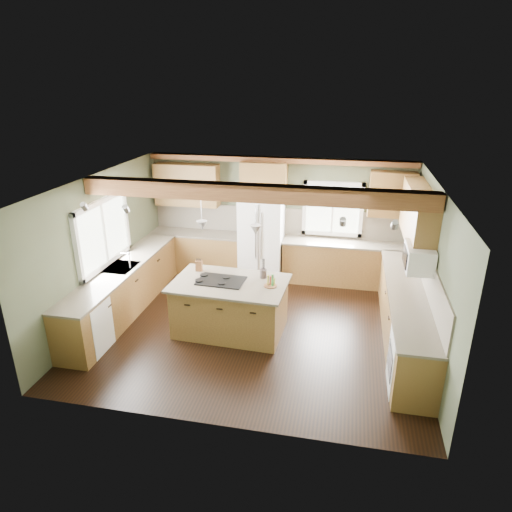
# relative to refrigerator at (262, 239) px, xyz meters

# --- Properties ---
(floor) EXTENTS (5.60, 5.60, 0.00)m
(floor) POSITION_rel_refrigerator_xyz_m (0.30, -2.12, -0.90)
(floor) COLOR black
(floor) RESTS_ON ground
(ceiling) EXTENTS (5.60, 5.60, 0.00)m
(ceiling) POSITION_rel_refrigerator_xyz_m (0.30, -2.12, 1.70)
(ceiling) COLOR silver
(ceiling) RESTS_ON wall_back
(wall_back) EXTENTS (5.60, 0.00, 5.60)m
(wall_back) POSITION_rel_refrigerator_xyz_m (0.30, 0.38, 0.40)
(wall_back) COLOR #464B35
(wall_back) RESTS_ON ground
(wall_left) EXTENTS (0.00, 5.00, 5.00)m
(wall_left) POSITION_rel_refrigerator_xyz_m (-2.50, -2.12, 0.40)
(wall_left) COLOR #464B35
(wall_left) RESTS_ON ground
(wall_right) EXTENTS (0.00, 5.00, 5.00)m
(wall_right) POSITION_rel_refrigerator_xyz_m (3.10, -2.12, 0.40)
(wall_right) COLOR #464B35
(wall_right) RESTS_ON ground
(ceiling_beam) EXTENTS (5.55, 0.26, 0.26)m
(ceiling_beam) POSITION_rel_refrigerator_xyz_m (0.30, -2.31, 1.57)
(ceiling_beam) COLOR #542B18
(ceiling_beam) RESTS_ON ceiling
(soffit_trim) EXTENTS (5.55, 0.20, 0.10)m
(soffit_trim) POSITION_rel_refrigerator_xyz_m (0.30, 0.28, 1.64)
(soffit_trim) COLOR #542B18
(soffit_trim) RESTS_ON ceiling
(backsplash_back) EXTENTS (5.58, 0.03, 0.58)m
(backsplash_back) POSITION_rel_refrigerator_xyz_m (0.30, 0.36, 0.31)
(backsplash_back) COLOR brown
(backsplash_back) RESTS_ON wall_back
(backsplash_right) EXTENTS (0.03, 3.70, 0.58)m
(backsplash_right) POSITION_rel_refrigerator_xyz_m (3.08, -2.07, 0.31)
(backsplash_right) COLOR brown
(backsplash_right) RESTS_ON wall_right
(base_cab_back_left) EXTENTS (2.02, 0.60, 0.88)m
(base_cab_back_left) POSITION_rel_refrigerator_xyz_m (-1.49, 0.08, -0.46)
(base_cab_back_left) COLOR brown
(base_cab_back_left) RESTS_ON floor
(counter_back_left) EXTENTS (2.06, 0.64, 0.04)m
(counter_back_left) POSITION_rel_refrigerator_xyz_m (-1.49, 0.08, 0.00)
(counter_back_left) COLOR #4E4539
(counter_back_left) RESTS_ON base_cab_back_left
(base_cab_back_right) EXTENTS (2.62, 0.60, 0.88)m
(base_cab_back_right) POSITION_rel_refrigerator_xyz_m (1.79, 0.08, -0.46)
(base_cab_back_right) COLOR brown
(base_cab_back_right) RESTS_ON floor
(counter_back_right) EXTENTS (2.66, 0.64, 0.04)m
(counter_back_right) POSITION_rel_refrigerator_xyz_m (1.79, 0.08, 0.00)
(counter_back_right) COLOR #4E4539
(counter_back_right) RESTS_ON base_cab_back_right
(base_cab_left) EXTENTS (0.60, 3.70, 0.88)m
(base_cab_left) POSITION_rel_refrigerator_xyz_m (-2.20, -2.07, -0.46)
(base_cab_left) COLOR brown
(base_cab_left) RESTS_ON floor
(counter_left) EXTENTS (0.64, 3.74, 0.04)m
(counter_left) POSITION_rel_refrigerator_xyz_m (-2.20, -2.07, 0.00)
(counter_left) COLOR #4E4539
(counter_left) RESTS_ON base_cab_left
(base_cab_right) EXTENTS (0.60, 3.70, 0.88)m
(base_cab_right) POSITION_rel_refrigerator_xyz_m (2.80, -2.07, -0.46)
(base_cab_right) COLOR brown
(base_cab_right) RESTS_ON floor
(counter_right) EXTENTS (0.64, 3.74, 0.04)m
(counter_right) POSITION_rel_refrigerator_xyz_m (2.80, -2.07, 0.00)
(counter_right) COLOR #4E4539
(counter_right) RESTS_ON base_cab_right
(upper_cab_back_left) EXTENTS (1.40, 0.35, 0.90)m
(upper_cab_back_left) POSITION_rel_refrigerator_xyz_m (-1.69, 0.21, 1.05)
(upper_cab_back_left) COLOR brown
(upper_cab_back_left) RESTS_ON wall_back
(upper_cab_over_fridge) EXTENTS (0.96, 0.35, 0.70)m
(upper_cab_over_fridge) POSITION_rel_refrigerator_xyz_m (-0.00, 0.21, 1.25)
(upper_cab_over_fridge) COLOR brown
(upper_cab_over_fridge) RESTS_ON wall_back
(upper_cab_right) EXTENTS (0.35, 2.20, 0.90)m
(upper_cab_right) POSITION_rel_refrigerator_xyz_m (2.92, -1.22, 1.05)
(upper_cab_right) COLOR brown
(upper_cab_right) RESTS_ON wall_right
(upper_cab_back_corner) EXTENTS (0.90, 0.35, 0.90)m
(upper_cab_back_corner) POSITION_rel_refrigerator_xyz_m (2.60, 0.21, 1.05)
(upper_cab_back_corner) COLOR brown
(upper_cab_back_corner) RESTS_ON wall_back
(window_left) EXTENTS (0.04, 1.60, 1.05)m
(window_left) POSITION_rel_refrigerator_xyz_m (-2.48, -2.07, 0.65)
(window_left) COLOR white
(window_left) RESTS_ON wall_left
(window_back) EXTENTS (1.10, 0.04, 1.00)m
(window_back) POSITION_rel_refrigerator_xyz_m (1.45, 0.36, 0.65)
(window_back) COLOR white
(window_back) RESTS_ON wall_back
(sink) EXTENTS (0.50, 0.65, 0.03)m
(sink) POSITION_rel_refrigerator_xyz_m (-2.20, -2.07, 0.01)
(sink) COLOR #262628
(sink) RESTS_ON counter_left
(faucet) EXTENTS (0.02, 0.02, 0.28)m
(faucet) POSITION_rel_refrigerator_xyz_m (-2.02, -2.07, 0.15)
(faucet) COLOR #B2B2B7
(faucet) RESTS_ON sink
(dishwasher) EXTENTS (0.60, 0.60, 0.84)m
(dishwasher) POSITION_rel_refrigerator_xyz_m (-2.19, -3.37, -0.47)
(dishwasher) COLOR white
(dishwasher) RESTS_ON floor
(oven) EXTENTS (0.60, 0.72, 0.84)m
(oven) POSITION_rel_refrigerator_xyz_m (2.79, -3.37, -0.47)
(oven) COLOR white
(oven) RESTS_ON floor
(microwave) EXTENTS (0.40, 0.70, 0.38)m
(microwave) POSITION_rel_refrigerator_xyz_m (2.88, -2.17, 0.65)
(microwave) COLOR white
(microwave) RESTS_ON wall_right
(pendant_left) EXTENTS (0.18, 0.18, 0.16)m
(pendant_left) POSITION_rel_refrigerator_xyz_m (-0.55, -2.29, 0.98)
(pendant_left) COLOR #B2B2B7
(pendant_left) RESTS_ON ceiling
(pendant_right) EXTENTS (0.18, 0.18, 0.16)m
(pendant_right) POSITION_rel_refrigerator_xyz_m (0.35, -2.33, 0.98)
(pendant_right) COLOR #B2B2B7
(pendant_right) RESTS_ON ceiling
(refrigerator) EXTENTS (0.90, 0.74, 1.80)m
(refrigerator) POSITION_rel_refrigerator_xyz_m (0.00, 0.00, 0.00)
(refrigerator) COLOR white
(refrigerator) RESTS_ON floor
(island) EXTENTS (1.85, 1.18, 0.88)m
(island) POSITION_rel_refrigerator_xyz_m (-0.10, -2.31, -0.46)
(island) COLOR brown
(island) RESTS_ON floor
(island_top) EXTENTS (1.97, 1.31, 0.04)m
(island_top) POSITION_rel_refrigerator_xyz_m (-0.10, -2.31, 0.00)
(island_top) COLOR #4E4539
(island_top) RESTS_ON island
(cooktop) EXTENTS (0.80, 0.56, 0.02)m
(cooktop) POSITION_rel_refrigerator_xyz_m (-0.25, -2.30, 0.03)
(cooktop) COLOR black
(cooktop) RESTS_ON island_top
(knife_block) EXTENTS (0.12, 0.09, 0.19)m
(knife_block) POSITION_rel_refrigerator_xyz_m (-0.75, -1.95, 0.11)
(knife_block) COLOR brown
(knife_block) RESTS_ON island_top
(utensil_crock) EXTENTS (0.13, 0.13, 0.16)m
(utensil_crock) POSITION_rel_refrigerator_xyz_m (0.42, -2.02, 0.10)
(utensil_crock) COLOR #463E38
(utensil_crock) RESTS_ON island_top
(bottle_tray) EXTENTS (0.23, 0.23, 0.20)m
(bottle_tray) POSITION_rel_refrigerator_xyz_m (0.60, -2.32, 0.12)
(bottle_tray) COLOR brown
(bottle_tray) RESTS_ON island_top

